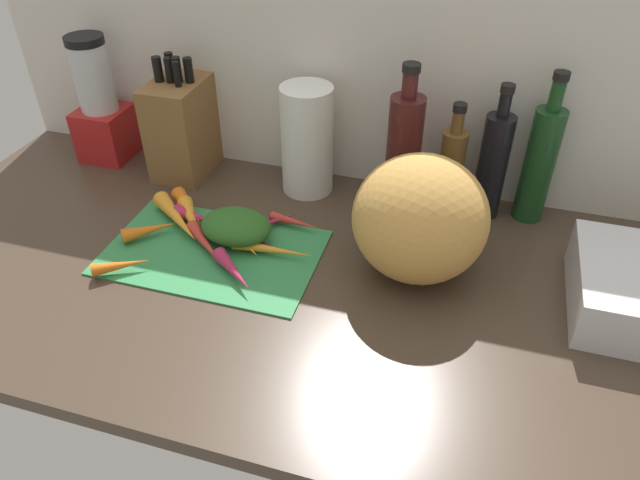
% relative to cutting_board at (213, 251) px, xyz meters
% --- Properties ---
extents(ground_plane, '(1.70, 0.80, 0.03)m').
position_rel_cutting_board_xyz_m(ground_plane, '(0.19, -0.01, -0.02)').
color(ground_plane, '#47382B').
extents(wall_back, '(1.70, 0.03, 0.60)m').
position_rel_cutting_board_xyz_m(wall_back, '(0.19, 0.38, 0.30)').
color(wall_back, silver).
rests_on(wall_back, ground_plane).
extents(cutting_board, '(0.42, 0.27, 0.01)m').
position_rel_cutting_board_xyz_m(cutting_board, '(0.00, 0.00, 0.00)').
color(cutting_board, '#338C4C').
rests_on(cutting_board, ground_plane).
extents(carrot_0, '(0.10, 0.09, 0.03)m').
position_rel_cutting_board_xyz_m(carrot_0, '(-0.14, 0.01, 0.02)').
color(carrot_0, orange).
rests_on(carrot_0, cutting_board).
extents(carrot_1, '(0.16, 0.14, 0.04)m').
position_rel_cutting_board_xyz_m(carrot_1, '(-0.10, 0.06, 0.02)').
color(carrot_1, orange).
rests_on(carrot_1, cutting_board).
extents(carrot_2, '(0.11, 0.10, 0.03)m').
position_rel_cutting_board_xyz_m(carrot_2, '(0.07, -0.06, 0.02)').
color(carrot_2, '#B2264C').
rests_on(carrot_2, cutting_board).
extents(carrot_3, '(0.12, 0.11, 0.03)m').
position_rel_cutting_board_xyz_m(carrot_3, '(-0.10, 0.10, 0.02)').
color(carrot_3, orange).
rests_on(carrot_3, cutting_board).
extents(carrot_4, '(0.17, 0.03, 0.02)m').
position_rel_cutting_board_xyz_m(carrot_4, '(0.12, 0.02, 0.02)').
color(carrot_4, orange).
rests_on(carrot_4, cutting_board).
extents(carrot_5, '(0.10, 0.09, 0.03)m').
position_rel_cutting_board_xyz_m(carrot_5, '(0.06, 0.03, 0.02)').
color(carrot_5, orange).
rests_on(carrot_5, cutting_board).
extents(carrot_6, '(0.12, 0.11, 0.03)m').
position_rel_cutting_board_xyz_m(carrot_6, '(-0.01, -0.00, 0.02)').
color(carrot_6, red).
rests_on(carrot_6, cutting_board).
extents(carrot_7, '(0.12, 0.13, 0.02)m').
position_rel_cutting_board_xyz_m(carrot_7, '(0.08, 0.10, 0.02)').
color(carrot_7, '#B2264C').
rests_on(carrot_7, cutting_board).
extents(carrot_8, '(0.17, 0.07, 0.02)m').
position_rel_cutting_board_xyz_m(carrot_8, '(0.04, 0.05, 0.02)').
color(carrot_8, '#B2264C').
rests_on(carrot_8, cutting_board).
extents(carrot_9, '(0.12, 0.13, 0.03)m').
position_rel_cutting_board_xyz_m(carrot_9, '(-0.07, 0.06, 0.02)').
color(carrot_9, orange).
rests_on(carrot_9, cutting_board).
extents(carrot_10, '(0.11, 0.04, 0.02)m').
position_rel_cutting_board_xyz_m(carrot_10, '(0.13, 0.12, 0.01)').
color(carrot_10, red).
rests_on(carrot_10, cutting_board).
extents(carrot_11, '(0.10, 0.08, 0.03)m').
position_rel_cutting_board_xyz_m(carrot_11, '(-0.14, -0.11, 0.02)').
color(carrot_11, orange).
rests_on(carrot_11, cutting_board).
extents(carrot_12, '(0.12, 0.05, 0.03)m').
position_rel_cutting_board_xyz_m(carrot_12, '(-0.06, 0.07, 0.02)').
color(carrot_12, '#B2264C').
rests_on(carrot_12, cutting_board).
extents(carrot_greens_pile, '(0.14, 0.11, 0.06)m').
position_rel_cutting_board_xyz_m(carrot_greens_pile, '(0.03, 0.05, 0.03)').
color(carrot_greens_pile, '#2D6023').
rests_on(carrot_greens_pile, cutting_board).
extents(winter_squash, '(0.25, 0.24, 0.24)m').
position_rel_cutting_board_xyz_m(winter_squash, '(0.39, 0.06, 0.12)').
color(winter_squash, gold).
rests_on(winter_squash, ground_plane).
extents(knife_block, '(0.12, 0.17, 0.28)m').
position_rel_cutting_board_xyz_m(knife_block, '(-0.20, 0.28, 0.11)').
color(knife_block, brown).
rests_on(knife_block, ground_plane).
extents(blender_appliance, '(0.12, 0.12, 0.30)m').
position_rel_cutting_board_xyz_m(blender_appliance, '(-0.41, 0.29, 0.13)').
color(blender_appliance, red).
rests_on(blender_appliance, ground_plane).
extents(paper_towel_roll, '(0.11, 0.11, 0.25)m').
position_rel_cutting_board_xyz_m(paper_towel_roll, '(0.11, 0.29, 0.12)').
color(paper_towel_roll, white).
rests_on(paper_towel_roll, ground_plane).
extents(bottle_0, '(0.07, 0.07, 0.33)m').
position_rel_cutting_board_xyz_m(bottle_0, '(0.32, 0.26, 0.13)').
color(bottle_0, '#471919').
rests_on(bottle_0, ground_plane).
extents(bottle_1, '(0.05, 0.05, 0.25)m').
position_rel_cutting_board_xyz_m(bottle_1, '(0.42, 0.29, 0.10)').
color(bottle_1, brown).
rests_on(bottle_1, ground_plane).
extents(bottle_2, '(0.06, 0.06, 0.29)m').
position_rel_cutting_board_xyz_m(bottle_2, '(0.51, 0.30, 0.12)').
color(bottle_2, black).
rests_on(bottle_2, ground_plane).
extents(bottle_3, '(0.06, 0.06, 0.32)m').
position_rel_cutting_board_xyz_m(bottle_3, '(0.60, 0.31, 0.13)').
color(bottle_3, '#19421E').
rests_on(bottle_3, ground_plane).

